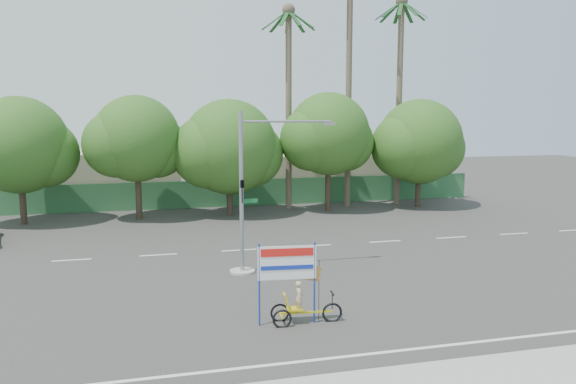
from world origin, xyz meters
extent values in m
plane|color=#33302D|center=(0.00, 0.00, 0.00)|extent=(120.00, 120.00, 0.00)
cube|color=#336B3D|center=(0.00, 21.50, 1.00)|extent=(38.00, 0.08, 2.00)
cube|color=#BCB095|center=(-10.00, 26.00, 2.00)|extent=(12.00, 8.00, 4.00)
cube|color=#BCB095|center=(8.00, 26.00, 1.80)|extent=(14.00, 8.00, 3.60)
cylinder|color=#473828|center=(-14.00, 18.00, 1.76)|extent=(0.40, 0.40, 3.52)
sphere|color=#174E17|center=(-14.00, 18.00, 4.96)|extent=(6.00, 6.00, 6.00)
sphere|color=#174E17|center=(-12.65, 18.30, 4.40)|extent=(4.32, 4.32, 4.32)
cylinder|color=#473828|center=(-7.00, 18.00, 1.87)|extent=(0.40, 0.40, 3.74)
sphere|color=#174E17|center=(-7.00, 18.00, 5.27)|extent=(5.60, 5.60, 5.60)
sphere|color=#174E17|center=(-5.74, 18.30, 4.68)|extent=(4.03, 4.03, 4.03)
sphere|color=#174E17|center=(-8.26, 17.75, 4.93)|extent=(4.26, 4.26, 4.26)
cylinder|color=#473828|center=(-1.00, 18.00, 1.65)|extent=(0.40, 0.40, 3.30)
sphere|color=#174E17|center=(-1.00, 18.00, 4.65)|extent=(6.40, 6.40, 6.40)
sphere|color=#174E17|center=(0.44, 18.30, 4.12)|extent=(4.61, 4.61, 4.61)
sphere|color=#174E17|center=(-2.44, 17.75, 4.35)|extent=(4.86, 4.86, 4.86)
cylinder|color=#473828|center=(6.00, 18.00, 1.94)|extent=(0.40, 0.40, 3.87)
sphere|color=#174E17|center=(6.00, 18.00, 5.46)|extent=(5.80, 5.80, 5.80)
sphere|color=#174E17|center=(7.30, 18.30, 4.84)|extent=(4.18, 4.18, 4.18)
sphere|color=#174E17|center=(4.70, 17.75, 5.10)|extent=(4.41, 4.41, 4.41)
cylinder|color=#473828|center=(13.00, 18.00, 1.72)|extent=(0.40, 0.40, 3.43)
sphere|color=#174E17|center=(13.00, 18.00, 4.84)|extent=(6.20, 6.20, 6.20)
sphere|color=#174E17|center=(14.39, 18.30, 4.29)|extent=(4.46, 4.46, 4.46)
sphere|color=#174E17|center=(11.61, 17.75, 4.52)|extent=(4.71, 4.71, 4.71)
cylinder|color=#70604C|center=(8.00, 19.50, 8.50)|extent=(0.44, 0.44, 17.00)
cylinder|color=#70604C|center=(12.00, 19.50, 7.50)|extent=(0.44, 0.44, 15.00)
sphere|color=#70604C|center=(12.00, 19.50, 15.00)|extent=(0.90, 0.90, 0.90)
cube|color=#1C4C21|center=(12.94, 19.50, 14.34)|extent=(1.91, 0.28, 1.36)
cube|color=#1C4C21|center=(12.72, 20.11, 14.34)|extent=(1.65, 1.44, 1.36)
cube|color=#1C4C21|center=(12.16, 20.43, 14.34)|extent=(0.61, 1.93, 1.36)
cube|color=#1C4C21|center=(11.53, 20.32, 14.34)|extent=(1.20, 1.80, 1.36)
cube|color=#1C4C21|center=(11.11, 19.82, 14.34)|extent=(1.89, 0.92, 1.36)
cube|color=#1C4C21|center=(11.11, 19.18, 14.34)|extent=(1.89, 0.92, 1.36)
cube|color=#1C4C21|center=(11.53, 18.68, 14.34)|extent=(1.20, 1.80, 1.36)
cube|color=#1C4C21|center=(12.16, 18.57, 14.34)|extent=(0.61, 1.93, 1.36)
cube|color=#1C4C21|center=(12.72, 18.89, 14.34)|extent=(1.65, 1.44, 1.36)
cylinder|color=#70604C|center=(3.50, 19.50, 7.00)|extent=(0.44, 0.44, 14.00)
sphere|color=#70604C|center=(3.50, 19.50, 14.00)|extent=(0.90, 0.90, 0.90)
cube|color=#1C4C21|center=(4.44, 19.50, 13.34)|extent=(1.91, 0.28, 1.36)
cube|color=#1C4C21|center=(4.22, 20.11, 13.34)|extent=(1.65, 1.44, 1.36)
cube|color=#1C4C21|center=(3.66, 20.43, 13.34)|extent=(0.61, 1.93, 1.36)
cube|color=#1C4C21|center=(3.03, 20.32, 13.34)|extent=(1.20, 1.80, 1.36)
cube|color=#1C4C21|center=(2.61, 19.82, 13.34)|extent=(1.89, 0.92, 1.36)
cube|color=#1C4C21|center=(2.61, 19.18, 13.34)|extent=(1.89, 0.92, 1.36)
cube|color=#1C4C21|center=(3.03, 18.68, 13.34)|extent=(1.20, 1.80, 1.36)
cube|color=#1C4C21|center=(3.66, 18.57, 13.34)|extent=(0.61, 1.93, 1.36)
cube|color=#1C4C21|center=(4.22, 18.89, 13.34)|extent=(1.65, 1.44, 1.36)
cylinder|color=gray|center=(-2.50, 4.00, 0.05)|extent=(1.10, 1.10, 0.10)
cylinder|color=gray|center=(-2.50, 4.00, 3.50)|extent=(0.18, 0.18, 7.00)
cylinder|color=gray|center=(-0.50, 4.00, 6.55)|extent=(4.00, 0.10, 0.10)
cube|color=gray|center=(1.40, 4.00, 6.45)|extent=(0.55, 0.20, 0.12)
imported|color=black|center=(-2.50, 3.78, 3.60)|extent=(0.16, 0.20, 1.00)
cube|color=#14662D|center=(-2.15, 4.00, 3.15)|extent=(0.70, 0.04, 0.18)
torus|color=black|center=(-0.55, -2.49, 0.30)|extent=(0.69, 0.15, 0.69)
torus|color=black|center=(-2.24, -2.03, 0.28)|extent=(0.65, 0.14, 0.64)
torus|color=black|center=(-2.29, -2.60, 0.28)|extent=(0.65, 0.14, 0.64)
cube|color=gold|center=(-1.41, -2.40, 0.36)|extent=(1.72, 0.24, 0.06)
cube|color=gold|center=(-2.26, -2.32, 0.30)|extent=(0.12, 0.61, 0.05)
cube|color=gold|center=(-1.81, -2.36, 0.51)|extent=(0.55, 0.48, 0.06)
cube|color=gold|center=(-2.08, -2.33, 0.79)|extent=(0.27, 0.45, 0.55)
cylinder|color=black|center=(-0.55, -2.49, 0.71)|extent=(0.03, 0.03, 0.56)
cube|color=black|center=(-0.55, -2.49, 0.98)|extent=(0.09, 0.46, 0.04)
imported|color=#CCB284|center=(-1.66, -2.38, 0.89)|extent=(0.30, 0.42, 1.09)
cylinder|color=#172EAE|center=(-2.97, -2.24, 1.37)|extent=(0.06, 0.06, 2.74)
cylinder|color=#172EAE|center=(-1.16, -2.43, 1.37)|extent=(0.06, 0.06, 2.74)
cube|color=white|center=(-2.06, -2.34, 2.08)|extent=(1.92, 0.25, 1.11)
cube|color=red|center=(-2.07, -2.37, 2.43)|extent=(1.72, 0.19, 0.26)
cube|color=#172EAE|center=(-2.07, -2.37, 1.93)|extent=(1.72, 0.19, 0.14)
cylinder|color=black|center=(-1.00, -2.44, 1.06)|extent=(0.02, 0.02, 2.13)
cube|color=red|center=(-1.36, -2.41, 1.72)|extent=(0.90, 0.11, 0.66)
camera|label=1|loc=(-6.35, -19.54, 6.91)|focal=35.00mm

